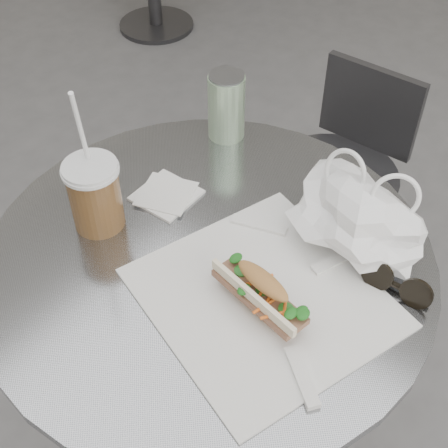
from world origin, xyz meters
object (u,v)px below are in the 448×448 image
Objects in this scene: cafe_table at (211,346)px; drink_can at (226,106)px; banh_mi at (260,293)px; iced_coffee at (95,194)px; chair_far at (335,200)px; sunglasses at (397,285)px.

drink_can is (-0.18, 0.27, 0.34)m from cafe_table.
iced_coffee is at bearing -165.50° from banh_mi.
iced_coffee is at bearing -161.81° from cafe_table.
chair_far is 0.91m from iced_coffee.
iced_coffee is at bearing -163.19° from sunglasses.
drink_can is at bearing 88.27° from iced_coffee.
cafe_table is 0.40m from iced_coffee.
cafe_table is 0.43m from sunglasses.
drink_can reaches higher than sunglasses.
chair_far is (-0.12, 0.68, -0.17)m from cafe_table.
sunglasses is (0.15, 0.16, -0.02)m from banh_mi.
iced_coffee is (-0.20, -0.06, 0.34)m from cafe_table.
drink_can is at bearing 145.40° from banh_mi.
sunglasses is 0.49m from drink_can.
iced_coffee reaches higher than sunglasses.
cafe_table is at bearing -55.71° from drink_can.
banh_mi is 1.53× the size of drink_can.
chair_far is at bearing 99.95° from cafe_table.
cafe_table is 1.15× the size of chair_far.
iced_coffee reaches higher than drink_can.
sunglasses is at bearing 56.20° from banh_mi.
iced_coffee is (-0.08, -0.75, 0.51)m from chair_far.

